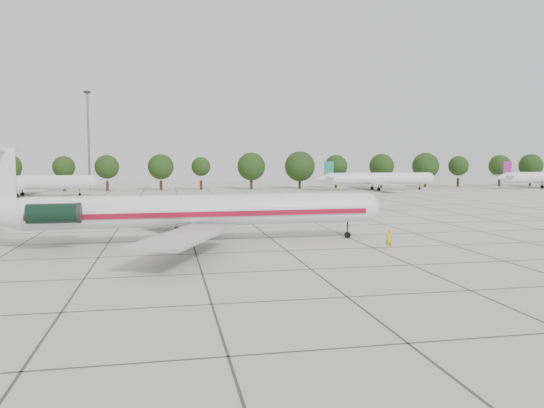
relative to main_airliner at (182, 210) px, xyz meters
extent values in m
plane|color=beige|center=(8.93, 2.27, -3.21)|extent=(260.00, 260.00, 0.00)
cube|color=#383838|center=(8.93, 17.27, -3.20)|extent=(170.00, 170.00, 0.02)
cylinder|color=silver|center=(2.16, 0.04, -0.03)|extent=(32.80, 3.68, 3.00)
sphere|color=silver|center=(18.52, 0.38, -0.03)|extent=(3.00, 3.00, 3.00)
cube|color=maroon|center=(2.12, 1.56, -0.26)|extent=(31.83, 0.71, 0.50)
cube|color=maroon|center=(2.19, -1.47, -0.26)|extent=(31.83, 0.71, 0.50)
cube|color=#B7BABC|center=(-0.29, 8.18, -1.26)|extent=(9.77, 14.09, 0.27)
cube|color=#B7BABC|center=(0.05, -8.19, -1.26)|extent=(9.34, 14.17, 0.27)
cube|color=black|center=(-11.07, 1.82, 0.24)|extent=(2.02, 1.22, 0.23)
cylinder|color=black|center=(-11.08, 2.45, 0.24)|extent=(4.40, 1.82, 1.73)
cube|color=black|center=(-10.99, -2.27, 0.24)|extent=(2.02, 1.22, 0.23)
cylinder|color=black|center=(-10.97, -2.91, 0.24)|extent=(4.40, 1.82, 1.73)
cylinder|color=black|center=(16.70, 0.35, -2.35)|extent=(0.19, 0.19, 1.73)
cylinder|color=black|center=(16.70, 0.35, -2.89)|extent=(0.64, 0.27, 0.64)
cylinder|color=black|center=(-0.62, 2.35, -2.03)|extent=(0.22, 0.22, 1.64)
cylinder|color=black|center=(-0.62, 2.35, -2.76)|extent=(0.92, 0.56, 0.91)
cylinder|color=black|center=(-0.52, -2.38, -2.03)|extent=(0.22, 0.22, 1.64)
cylinder|color=black|center=(-0.52, -2.38, -2.76)|extent=(0.92, 0.56, 0.91)
imported|color=#E2B90D|center=(18.01, -6.96, -2.30)|extent=(0.69, 0.47, 1.82)
cylinder|color=silver|center=(-31.17, 70.05, -0.21)|extent=(27.20, 3.00, 3.00)
cube|color=#B7BABC|center=(-32.17, 70.05, -1.41)|extent=(3.50, 27.20, 0.25)
cylinder|color=black|center=(-32.17, 72.25, -2.81)|extent=(0.80, 0.45, 0.80)
cylinder|color=black|center=(-32.17, 67.85, -2.81)|extent=(0.80, 0.45, 0.80)
cylinder|color=silver|center=(52.00, 76.43, -0.21)|extent=(27.20, 3.00, 3.00)
cube|color=#B7BABC|center=(51.00, 76.43, -1.41)|extent=(3.50, 27.20, 0.25)
cube|color=#1A786D|center=(38.56, 76.43, 2.39)|extent=(2.40, 0.25, 3.60)
cylinder|color=black|center=(51.00, 78.63, -2.81)|extent=(0.80, 0.45, 0.80)
cylinder|color=black|center=(51.00, 74.23, -2.81)|extent=(0.80, 0.45, 0.80)
cube|color=#981B7F|center=(87.20, 74.48, 2.39)|extent=(2.40, 0.25, 3.60)
cylinder|color=black|center=(99.64, 76.68, -2.81)|extent=(0.80, 0.45, 0.80)
cylinder|color=#332114|center=(-39.33, 87.27, -1.96)|extent=(0.70, 0.70, 2.50)
sphere|color=black|center=(-39.33, 87.27, 2.79)|extent=(7.15, 7.15, 7.15)
cylinder|color=#332114|center=(-26.14, 87.27, -1.96)|extent=(0.70, 0.70, 2.50)
sphere|color=black|center=(-26.14, 87.27, 2.79)|extent=(5.43, 5.43, 5.43)
cylinder|color=#332114|center=(-15.95, 87.27, -1.96)|extent=(0.70, 0.70, 2.50)
sphere|color=black|center=(-15.95, 87.27, 2.79)|extent=(5.99, 5.99, 5.99)
cylinder|color=#332114|center=(-2.76, 87.27, -1.96)|extent=(0.70, 0.70, 2.50)
sphere|color=black|center=(-2.76, 87.27, 2.79)|extent=(6.50, 6.50, 6.50)
cylinder|color=#332114|center=(7.43, 87.27, -1.96)|extent=(0.70, 0.70, 2.50)
sphere|color=black|center=(7.43, 87.27, 2.79)|extent=(4.93, 4.93, 4.93)
cylinder|color=#332114|center=(20.62, 87.27, -1.96)|extent=(0.70, 0.70, 2.50)
sphere|color=black|center=(20.62, 87.27, 2.79)|extent=(7.40, 7.40, 7.40)
cylinder|color=#332114|center=(33.81, 87.27, -1.96)|extent=(0.70, 0.70, 2.50)
sphere|color=black|center=(33.81, 87.27, 2.79)|extent=(8.08, 8.08, 8.08)
cylinder|color=#332114|center=(44.00, 87.27, -1.96)|extent=(0.70, 0.70, 2.50)
sphere|color=black|center=(44.00, 87.27, 2.79)|extent=(6.17, 6.17, 6.17)
cylinder|color=#332114|center=(57.19, 87.27, -1.96)|extent=(0.70, 0.70, 2.50)
sphere|color=black|center=(57.19, 87.27, 2.79)|extent=(6.82, 6.82, 6.82)
cylinder|color=#332114|center=(70.38, 87.27, -1.96)|extent=(0.70, 0.70, 2.50)
sphere|color=black|center=(70.38, 87.27, 2.79)|extent=(7.44, 7.44, 7.44)
cylinder|color=#332114|center=(80.57, 87.27, -1.96)|extent=(0.70, 0.70, 2.50)
sphere|color=black|center=(80.57, 87.27, 2.79)|extent=(5.66, 5.66, 5.66)
cylinder|color=#332114|center=(93.76, 87.27, -1.96)|extent=(0.70, 0.70, 2.50)
sphere|color=black|center=(93.76, 87.27, 2.79)|extent=(6.25, 6.25, 6.25)
cylinder|color=#332114|center=(103.95, 87.27, -1.96)|extent=(0.70, 0.70, 2.50)
sphere|color=black|center=(103.95, 87.27, 2.79)|extent=(6.79, 6.79, 6.79)
cylinder|color=slate|center=(-21.07, 94.27, 9.29)|extent=(0.56, 0.56, 25.00)
cube|color=black|center=(-21.07, 94.27, 21.99)|extent=(1.60, 1.60, 0.50)
camera|label=1|loc=(-1.47, -50.93, 4.98)|focal=35.00mm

